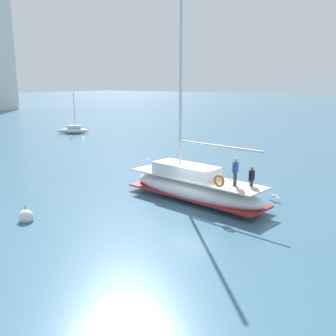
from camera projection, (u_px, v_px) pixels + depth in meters
The scene contains 5 objects.
ground_plane at pixel (195, 204), 23.31m from camera, with size 400.00×400.00×0.00m, color #38607A.
main_sailboat at pixel (194, 186), 23.83m from camera, with size 3.66×9.83×12.59m.
moored_sloop_far at pixel (73, 130), 54.32m from camera, with size 3.61×4.30×5.61m.
seagull at pixel (274, 196), 23.86m from camera, with size 0.64×0.97×0.17m.
mooring_buoy at pixel (26, 217), 20.43m from camera, with size 0.78×0.78×0.99m.
Camera 1 is at (-19.06, -11.62, 7.22)m, focal length 41.68 mm.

